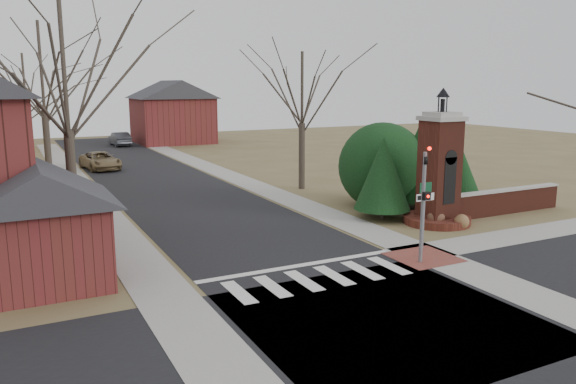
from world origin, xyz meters
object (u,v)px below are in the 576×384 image
traffic_signal_pole (424,196)px  sign_post (425,202)px  distant_car (120,139)px  pickup_truck (100,161)px  brick_gate_monument (439,179)px

traffic_signal_pole → sign_post: traffic_signal_pole is taller
distant_car → sign_post: bearing=92.2°
sign_post → pickup_truck: size_ratio=0.56×
traffic_signal_pole → pickup_truck: (-7.02, 29.88, -1.90)m
traffic_signal_pole → brick_gate_monument: size_ratio=0.69×
traffic_signal_pole → pickup_truck: size_ratio=0.91×
traffic_signal_pole → distant_car: traffic_signal_pole is taller
traffic_signal_pole → pickup_truck: traffic_signal_pole is taller
brick_gate_monument → sign_post: bearing=-138.6°
brick_gate_monument → distant_car: brick_gate_monument is taller
sign_post → distant_car: size_ratio=0.61×
sign_post → distant_car: 45.34m
sign_post → brick_gate_monument: size_ratio=0.42×
sign_post → traffic_signal_pole: bearing=-132.4°
distant_car → traffic_signal_pole: bearing=90.5°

